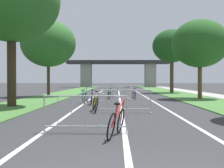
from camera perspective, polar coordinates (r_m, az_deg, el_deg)
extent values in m
cube|color=#477A38|center=(33.70, -8.70, -1.73)|extent=(3.46, 71.70, 0.05)
cube|color=#477A38|center=(33.77, 11.40, -1.73)|extent=(3.46, 71.70, 0.05)
cube|color=#ADA89E|center=(34.41, 16.15, -1.68)|extent=(2.34, 71.70, 0.08)
cube|color=silver|center=(24.64, 1.48, -2.68)|extent=(0.14, 41.48, 0.01)
cube|color=silver|center=(24.77, 6.78, -2.66)|extent=(0.14, 41.48, 0.01)
cube|color=silver|center=(24.73, -3.83, -2.66)|extent=(0.14, 41.48, 0.01)
cube|color=#2D2D30|center=(63.23, 1.19, 4.19)|extent=(21.64, 3.56, 0.69)
cube|color=gray|center=(63.46, -4.94, 1.63)|extent=(2.24, 2.40, 4.94)
cube|color=gray|center=(63.51, 7.32, 1.63)|extent=(2.24, 2.40, 4.94)
cylinder|color=#3D2D1E|center=(17.16, -18.64, 2.19)|extent=(0.48, 0.48, 3.83)
ellipsoid|color=#2D6628|center=(17.69, -18.70, 14.92)|extent=(5.29, 5.29, 4.50)
cylinder|color=#4C3823|center=(27.07, -12.06, 0.68)|extent=(0.27, 0.27, 2.90)
ellipsoid|color=#2D6628|center=(27.27, -12.08, 7.58)|extent=(4.87, 4.87, 4.14)
cylinder|color=brown|center=(24.21, 16.46, 0.40)|extent=(0.33, 0.33, 2.68)
ellipsoid|color=#23561E|center=(24.38, 16.48, 7.44)|extent=(4.39, 4.39, 3.73)
cylinder|color=#4C3823|center=(34.80, 11.36, 1.36)|extent=(0.42, 0.42, 3.72)
ellipsoid|color=#194719|center=(35.01, 11.37, 7.14)|extent=(4.43, 4.43, 3.77)
cylinder|color=#ADADB2|center=(8.58, -12.83, -5.60)|extent=(0.04, 0.04, 1.05)
cube|color=#ADADB2|center=(8.65, -12.82, -8.96)|extent=(0.07, 0.44, 0.03)
cylinder|color=#ADADB2|center=(8.30, 2.86, -5.80)|extent=(0.04, 0.04, 1.05)
cube|color=#ADADB2|center=(8.37, 2.86, -9.27)|extent=(0.07, 0.44, 0.03)
cylinder|color=#ADADB2|center=(8.32, -5.12, -2.29)|extent=(2.31, 0.08, 0.04)
cylinder|color=#ADADB2|center=(8.41, -5.11, -8.09)|extent=(2.31, 0.08, 0.04)
cylinder|color=#ADADB2|center=(8.48, -10.30, -5.06)|extent=(0.02, 0.02, 0.87)
cylinder|color=#ADADB2|center=(8.41, -7.73, -5.10)|extent=(0.02, 0.02, 0.87)
cylinder|color=#ADADB2|center=(8.35, -5.12, -5.14)|extent=(0.02, 0.02, 0.87)
cylinder|color=#ADADB2|center=(8.31, -2.47, -5.16)|extent=(0.02, 0.02, 0.87)
cylinder|color=#ADADB2|center=(8.29, 0.19, -5.18)|extent=(0.02, 0.02, 0.87)
cylinder|color=#ADADB2|center=(13.29, -2.54, -3.34)|extent=(0.04, 0.04, 1.05)
cube|color=#ADADB2|center=(13.34, -2.54, -5.53)|extent=(0.08, 0.44, 0.03)
cylinder|color=#ADADB2|center=(13.45, 7.36, -3.30)|extent=(0.04, 0.04, 1.05)
cube|color=#ADADB2|center=(13.49, 7.36, -5.46)|extent=(0.08, 0.44, 0.03)
cylinder|color=#ADADB2|center=(13.29, 2.44, -1.16)|extent=(2.31, 0.14, 0.04)
cylinder|color=#ADADB2|center=(13.35, 2.44, -4.81)|extent=(2.31, 0.14, 0.04)
cylinder|color=#ADADB2|center=(13.28, -0.88, -2.95)|extent=(0.02, 0.02, 0.87)
cylinder|color=#ADADB2|center=(13.29, 0.78, -2.95)|extent=(0.02, 0.02, 0.87)
cylinder|color=#ADADB2|center=(13.31, 2.44, -2.95)|extent=(0.02, 0.02, 0.87)
cylinder|color=#ADADB2|center=(13.35, 4.09, -2.94)|extent=(0.02, 0.02, 0.87)
cylinder|color=#ADADB2|center=(13.39, 5.73, -2.93)|extent=(0.02, 0.02, 0.87)
cylinder|color=#ADADB2|center=(18.49, -4.85, -2.20)|extent=(0.04, 0.04, 1.05)
cube|color=#ADADB2|center=(18.52, -4.84, -3.77)|extent=(0.09, 0.44, 0.03)
cylinder|color=#ADADB2|center=(18.27, 2.33, -2.23)|extent=(0.04, 0.04, 1.05)
cube|color=#ADADB2|center=(18.30, 2.33, -3.82)|extent=(0.09, 0.44, 0.03)
cylinder|color=#ADADB2|center=(18.32, -1.28, -0.64)|extent=(2.31, 0.17, 0.04)
cylinder|color=#ADADB2|center=(18.36, -1.28, -3.29)|extent=(2.31, 0.17, 0.04)
cylinder|color=#ADADB2|center=(18.43, -3.66, -1.92)|extent=(0.02, 0.02, 0.87)
cylinder|color=#ADADB2|center=(18.38, -2.47, -1.93)|extent=(0.02, 0.02, 0.87)
cylinder|color=#ADADB2|center=(18.34, -1.28, -1.94)|extent=(0.02, 0.02, 0.87)
cylinder|color=#ADADB2|center=(18.30, -0.08, -1.94)|extent=(0.02, 0.02, 0.87)
cylinder|color=#ADADB2|center=(18.28, 1.13, -1.94)|extent=(0.02, 0.02, 0.87)
cylinder|color=#ADADB2|center=(23.29, 0.11, -1.59)|extent=(0.04, 0.04, 1.05)
cube|color=#ADADB2|center=(23.31, 0.11, -2.84)|extent=(0.08, 0.44, 0.03)
cylinder|color=#ADADB2|center=(23.48, 5.75, -1.57)|extent=(0.04, 0.04, 1.05)
cube|color=#ADADB2|center=(23.51, 5.75, -2.82)|extent=(0.08, 0.44, 0.03)
cylinder|color=#ADADB2|center=(23.34, 2.94, -0.35)|extent=(2.31, 0.16, 0.04)
cylinder|color=#ADADB2|center=(23.37, 2.94, -2.43)|extent=(2.31, 0.16, 0.04)
cylinder|color=#ADADB2|center=(23.30, 1.06, -1.37)|extent=(0.02, 0.02, 0.87)
cylinder|color=#ADADB2|center=(23.32, 2.00, -1.37)|extent=(0.02, 0.02, 0.87)
cylinder|color=#ADADB2|center=(23.35, 2.94, -1.36)|extent=(0.02, 0.02, 0.87)
cylinder|color=#ADADB2|center=(23.39, 3.88, -1.36)|extent=(0.02, 0.02, 0.87)
cylinder|color=#ADADB2|center=(23.43, 4.82, -1.36)|extent=(0.02, 0.02, 0.87)
torus|color=black|center=(22.43, -0.45, -2.25)|extent=(0.24, 0.62, 0.60)
torus|color=black|center=(23.39, -0.78, -2.13)|extent=(0.24, 0.62, 0.60)
cylinder|color=#1E7238|center=(22.88, -0.50, -1.56)|extent=(0.11, 0.94, 0.54)
cylinder|color=#1E7238|center=(22.70, -0.44, -1.57)|extent=(0.16, 0.10, 0.61)
cylinder|color=#1E7238|center=(22.58, -0.51, -2.29)|extent=(0.09, 0.31, 0.07)
cylinder|color=#1E7238|center=(23.36, -0.67, -1.51)|extent=(0.13, 0.08, 0.51)
cube|color=black|center=(22.66, -0.29, -0.81)|extent=(0.15, 0.25, 0.07)
cylinder|color=#99999E|center=(23.33, -0.56, -0.90)|extent=(0.47, 0.11, 0.11)
torus|color=black|center=(14.37, -3.46, -3.76)|extent=(0.28, 0.70, 0.68)
torus|color=black|center=(13.31, -3.03, -4.12)|extent=(0.28, 0.70, 0.68)
cylinder|color=gold|center=(13.85, -3.07, -2.78)|extent=(0.31, 1.01, 0.59)
cylinder|color=gold|center=(14.05, -3.16, -2.78)|extent=(0.14, 0.14, 0.64)
cylinder|color=gold|center=(14.20, -3.41, -3.92)|extent=(0.08, 0.35, 0.08)
cylinder|color=gold|center=(13.32, -2.84, -2.91)|extent=(0.13, 0.11, 0.56)
cube|color=black|center=(14.08, -2.96, -1.48)|extent=(0.15, 0.25, 0.07)
cylinder|color=#99999E|center=(13.33, -2.65, -1.71)|extent=(0.53, 0.12, 0.12)
torus|color=black|center=(7.27, -0.14, -8.17)|extent=(0.30, 0.70, 0.69)
torus|color=black|center=(8.30, 1.67, -7.06)|extent=(0.30, 0.70, 0.69)
cylinder|color=red|center=(7.71, 1.17, -5.27)|extent=(0.38, 1.01, 0.67)
cylinder|color=red|center=(7.52, 0.73, -6.00)|extent=(0.13, 0.14, 0.59)
cylinder|color=red|center=(7.44, 0.15, -8.16)|extent=(0.10, 0.35, 0.08)
cylinder|color=red|center=(8.23, 2.00, -4.89)|extent=(0.14, 0.12, 0.64)
cube|color=black|center=(7.44, 1.03, -3.80)|extent=(0.16, 0.26, 0.07)
cylinder|color=#99999E|center=(8.17, 2.33, -2.68)|extent=(0.54, 0.15, 0.12)
torus|color=black|center=(17.43, -3.99, -3.00)|extent=(0.14, 0.67, 0.67)
torus|color=black|center=(18.46, -3.89, -2.80)|extent=(0.14, 0.67, 0.67)
cylinder|color=black|center=(17.90, -3.87, -2.08)|extent=(0.05, 1.00, 0.55)
cylinder|color=black|center=(17.71, -3.88, -2.09)|extent=(0.11, 0.12, 0.63)
cylinder|color=black|center=(17.60, -3.98, -3.05)|extent=(0.05, 0.33, 0.08)
cylinder|color=black|center=(18.42, -3.82, -2.00)|extent=(0.09, 0.09, 0.52)
cube|color=black|center=(17.66, -3.80, -1.07)|extent=(0.12, 0.25, 0.06)
cylinder|color=#99999E|center=(18.38, -3.76, -1.20)|extent=(0.51, 0.06, 0.07)
torus|color=black|center=(18.49, -5.48, -2.80)|extent=(0.22, 0.67, 0.66)
torus|color=black|center=(19.48, -4.94, -2.62)|extent=(0.22, 0.67, 0.66)
cylinder|color=#197A7F|center=(18.95, -5.41, -1.81)|extent=(0.10, 0.99, 0.63)
cylinder|color=#197A7F|center=(18.76, -5.46, -2.07)|extent=(0.17, 0.11, 0.55)
cylinder|color=#197A7F|center=(18.64, -5.37, -2.84)|extent=(0.06, 0.33, 0.08)
cylinder|color=#197A7F|center=(19.45, -5.14, -1.75)|extent=(0.17, 0.08, 0.60)
cube|color=black|center=(18.73, -5.65, -1.26)|extent=(0.12, 0.25, 0.07)
cylinder|color=#99999E|center=(19.42, -5.34, -0.87)|extent=(0.46, 0.06, 0.12)
torus|color=black|center=(22.33, 4.40, -2.25)|extent=(0.20, 0.63, 0.62)
torus|color=black|center=(23.31, 3.98, -2.12)|extent=(0.20, 0.63, 0.62)
cylinder|color=#662884|center=(22.79, 4.30, -1.47)|extent=(0.06, 0.97, 0.61)
cylinder|color=#662884|center=(22.61, 4.37, -1.57)|extent=(0.14, 0.11, 0.60)
cylinder|color=#662884|center=(22.49, 4.32, -2.29)|extent=(0.07, 0.32, 0.07)
cylinder|color=#662884|center=(23.28, 4.10, -1.42)|extent=(0.13, 0.08, 0.58)
cube|color=black|center=(22.57, 4.49, -0.82)|extent=(0.13, 0.25, 0.06)
cylinder|color=#99999E|center=(23.26, 4.21, -0.72)|extent=(0.47, 0.08, 0.10)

